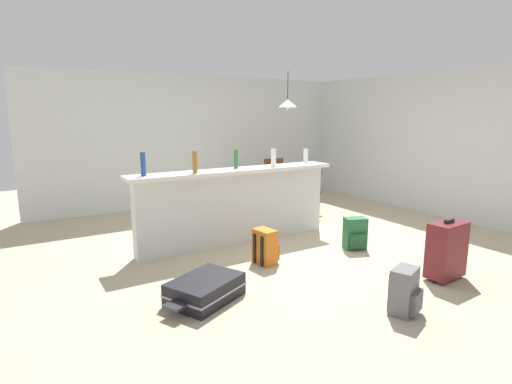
# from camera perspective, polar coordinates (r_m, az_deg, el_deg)

# --- Properties ---
(ground_plane) EXTENTS (13.00, 13.00, 0.05)m
(ground_plane) POSITION_cam_1_polar(r_m,az_deg,el_deg) (5.88, 5.16, -6.92)
(ground_plane) COLOR #BCAD8E
(wall_back) EXTENTS (6.60, 0.10, 2.50)m
(wall_back) POSITION_cam_1_polar(r_m,az_deg,el_deg) (8.27, -7.38, 7.20)
(wall_back) COLOR silver
(wall_back) RESTS_ON ground_plane
(wall_right) EXTENTS (0.10, 6.00, 2.50)m
(wall_right) POSITION_cam_1_polar(r_m,az_deg,el_deg) (8.00, 22.01, 6.39)
(wall_right) COLOR silver
(wall_right) RESTS_ON ground_plane
(partition_half_wall) EXTENTS (2.80, 0.20, 0.99)m
(partition_half_wall) POSITION_cam_1_polar(r_m,az_deg,el_deg) (5.60, -2.77, -2.28)
(partition_half_wall) COLOR silver
(partition_half_wall) RESTS_ON ground_plane
(bar_countertop) EXTENTS (2.96, 0.40, 0.05)m
(bar_countertop) POSITION_cam_1_polar(r_m,az_deg,el_deg) (5.51, -2.82, 2.98)
(bar_countertop) COLOR white
(bar_countertop) RESTS_ON partition_half_wall
(bottle_blue) EXTENTS (0.06, 0.06, 0.28)m
(bottle_blue) POSITION_cam_1_polar(r_m,az_deg,el_deg) (5.05, -15.52, 3.78)
(bottle_blue) COLOR #284C89
(bottle_blue) RESTS_ON bar_countertop
(bottle_amber) EXTENTS (0.06, 0.06, 0.28)m
(bottle_amber) POSITION_cam_1_polar(r_m,az_deg,el_deg) (5.16, -8.55, 4.17)
(bottle_amber) COLOR #9E661E
(bottle_amber) RESTS_ON bar_countertop
(bottle_green) EXTENTS (0.06, 0.06, 0.25)m
(bottle_green) POSITION_cam_1_polar(r_m,az_deg,el_deg) (5.57, -2.82, 4.64)
(bottle_green) COLOR #2D6B38
(bottle_green) RESTS_ON bar_countertop
(bottle_white) EXTENTS (0.07, 0.07, 0.25)m
(bottle_white) POSITION_cam_1_polar(r_m,az_deg,el_deg) (5.77, 2.47, 4.84)
(bottle_white) COLOR silver
(bottle_white) RESTS_ON bar_countertop
(bottle_clear) EXTENTS (0.07, 0.07, 0.21)m
(bottle_clear) POSITION_cam_1_polar(r_m,az_deg,el_deg) (6.26, 6.97, 5.06)
(bottle_clear) COLOR silver
(bottle_clear) RESTS_ON bar_countertop
(dining_table) EXTENTS (1.10, 0.80, 0.74)m
(dining_table) POSITION_cam_1_polar(r_m,az_deg,el_deg) (7.54, 4.18, 2.30)
(dining_table) COLOR brown
(dining_table) RESTS_ON ground_plane
(dining_chair_near_partition) EXTENTS (0.44, 0.44, 0.93)m
(dining_chair_near_partition) POSITION_cam_1_polar(r_m,az_deg,el_deg) (7.14, 6.42, 0.71)
(dining_chair_near_partition) COLOR #4C331E
(dining_chair_near_partition) RESTS_ON ground_plane
(dining_chair_far_side) EXTENTS (0.43, 0.43, 0.93)m
(dining_chair_far_side) POSITION_cam_1_polar(r_m,az_deg,el_deg) (7.99, 2.15, 1.85)
(dining_chair_far_side) COLOR #4C331E
(dining_chair_far_side) RESTS_ON ground_plane
(pendant_lamp) EXTENTS (0.34, 0.34, 0.66)m
(pendant_lamp) POSITION_cam_1_polar(r_m,az_deg,el_deg) (7.36, 4.45, 12.28)
(pendant_lamp) COLOR black
(suitcase_flat_black) EXTENTS (0.89, 0.75, 0.22)m
(suitcase_flat_black) POSITION_cam_1_polar(r_m,az_deg,el_deg) (4.05, -7.16, -13.37)
(suitcase_flat_black) COLOR black
(suitcase_flat_black) RESTS_ON ground_plane
(backpack_grey) EXTENTS (0.33, 0.31, 0.42)m
(backpack_grey) POSITION_cam_1_polar(r_m,az_deg,el_deg) (3.98, 20.12, -13.00)
(backpack_grey) COLOR slate
(backpack_grey) RESTS_ON ground_plane
(backpack_green) EXTENTS (0.33, 0.31, 0.42)m
(backpack_green) POSITION_cam_1_polar(r_m,az_deg,el_deg) (5.58, 13.73, -5.73)
(backpack_green) COLOR #286B3D
(backpack_green) RESTS_ON ground_plane
(suitcase_upright_maroon) EXTENTS (0.45, 0.27, 0.67)m
(suitcase_upright_maroon) POSITION_cam_1_polar(r_m,az_deg,el_deg) (4.87, 25.13, -7.33)
(suitcase_upright_maroon) COLOR maroon
(suitcase_upright_maroon) RESTS_ON ground_plane
(backpack_orange) EXTENTS (0.27, 0.30, 0.42)m
(backpack_orange) POSITION_cam_1_polar(r_m,az_deg,el_deg) (4.91, 1.32, -7.71)
(backpack_orange) COLOR orange
(backpack_orange) RESTS_ON ground_plane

